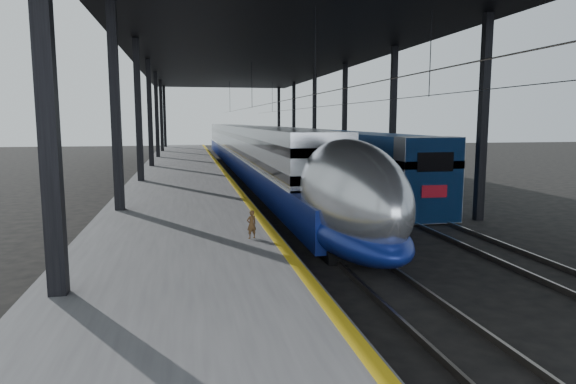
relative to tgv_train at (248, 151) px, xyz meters
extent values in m
plane|color=black|center=(-2.00, -27.93, -1.86)|extent=(160.00, 160.00, 0.00)
cube|color=#4C4C4F|center=(-5.50, -7.93, -1.36)|extent=(6.00, 80.00, 1.00)
cube|color=gold|center=(-2.70, -7.93, -0.86)|extent=(0.30, 80.00, 0.01)
cube|color=slate|center=(-0.72, -7.93, -1.78)|extent=(0.08, 80.00, 0.16)
cube|color=slate|center=(0.72, -7.93, -1.78)|extent=(0.08, 80.00, 0.16)
cube|color=slate|center=(4.28, -7.93, -1.78)|extent=(0.08, 80.00, 0.16)
cube|color=slate|center=(5.72, -7.93, -1.78)|extent=(0.08, 80.00, 0.16)
cube|color=black|center=(-7.80, -32.93, 2.64)|extent=(0.35, 0.35, 9.00)
cube|color=black|center=(-7.80, -22.93, 2.64)|extent=(0.35, 0.35, 9.00)
cube|color=black|center=(7.60, -22.93, 2.64)|extent=(0.35, 0.35, 9.00)
cube|color=black|center=(-7.80, -12.93, 2.64)|extent=(0.35, 0.35, 9.00)
cube|color=black|center=(7.60, -12.93, 2.64)|extent=(0.35, 0.35, 9.00)
cube|color=black|center=(-7.80, -2.93, 2.64)|extent=(0.35, 0.35, 9.00)
cube|color=black|center=(7.60, -2.93, 2.64)|extent=(0.35, 0.35, 9.00)
cube|color=black|center=(-7.80, 7.07, 2.64)|extent=(0.35, 0.35, 9.00)
cube|color=black|center=(7.60, 7.07, 2.64)|extent=(0.35, 0.35, 9.00)
cube|color=black|center=(-7.80, 17.07, 2.64)|extent=(0.35, 0.35, 9.00)
cube|color=black|center=(7.60, 17.07, 2.64)|extent=(0.35, 0.35, 9.00)
cube|color=black|center=(-7.80, 27.07, 2.64)|extent=(0.35, 0.35, 9.00)
cube|color=black|center=(7.60, 27.07, 2.64)|extent=(0.35, 0.35, 9.00)
cube|color=black|center=(-0.10, -7.93, 7.39)|extent=(18.00, 75.00, 0.45)
cylinder|color=slate|center=(0.00, -7.93, 3.64)|extent=(0.03, 74.00, 0.03)
cylinder|color=slate|center=(5.00, -7.93, 3.64)|extent=(0.03, 74.00, 0.03)
cube|color=#AFB1B6|center=(0.00, 4.02, 0.27)|extent=(2.69, 57.00, 3.71)
cube|color=navy|center=(0.00, 2.52, -0.89)|extent=(2.76, 62.00, 1.44)
cube|color=silver|center=(0.00, 4.02, -0.15)|extent=(2.78, 57.00, 0.09)
cube|color=black|center=(0.00, 4.02, 1.34)|extent=(2.73, 57.00, 0.39)
cube|color=black|center=(0.00, 4.02, 0.27)|extent=(2.73, 57.00, 0.39)
ellipsoid|color=#AFB1B6|center=(0.00, -27.48, 0.13)|extent=(2.69, 8.40, 3.71)
ellipsoid|color=navy|center=(0.00, -27.48, -0.94)|extent=(2.76, 8.40, 1.58)
ellipsoid|color=black|center=(0.00, -30.08, 0.87)|extent=(1.39, 2.20, 0.83)
cube|color=black|center=(0.00, -27.48, -1.66)|extent=(2.04, 2.60, 0.40)
cube|color=black|center=(0.00, -5.48, -1.66)|extent=(2.04, 2.60, 0.40)
cube|color=navy|center=(5.00, -14.72, 0.05)|extent=(2.68, 18.00, 3.63)
cube|color=gray|center=(5.00, -23.12, 0.05)|extent=(2.73, 1.20, 3.68)
cube|color=black|center=(5.00, -23.74, 0.86)|extent=(1.63, 0.06, 0.81)
cube|color=maroon|center=(5.00, -23.74, -0.38)|extent=(1.15, 0.06, 0.53)
cube|color=gray|center=(5.00, 4.28, 0.05)|extent=(2.68, 18.00, 3.63)
cube|color=gray|center=(5.00, 23.28, 0.05)|extent=(2.68, 18.00, 3.63)
cube|color=black|center=(5.00, -20.72, -1.68)|extent=(2.10, 2.40, 0.36)
cube|color=black|center=(5.00, 1.28, -1.68)|extent=(2.10, 2.40, 0.36)
imported|color=#4F341A|center=(-3.40, -28.83, -0.44)|extent=(0.36, 0.30, 0.84)
camera|label=1|loc=(-5.25, -43.50, 2.56)|focal=32.00mm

